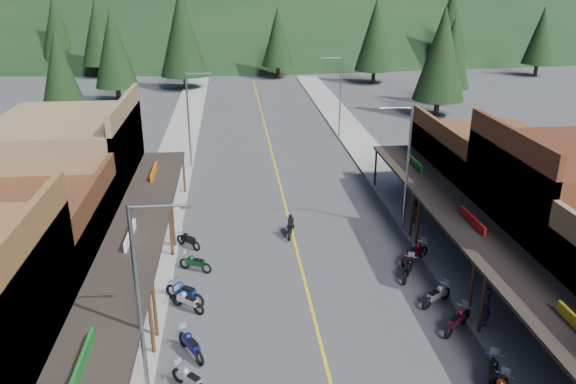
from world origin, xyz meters
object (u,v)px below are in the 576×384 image
object	(u,v)px
pine_7	(56,28)
bike_east_8	(408,268)
pine_9	(452,52)
pedestrian_east_b	(414,210)
shop_east_2	(566,213)
streetlight_3	(339,94)
shop_east_3	(485,172)
pedestrian_east_a	(486,306)
pine_4	(376,34)
pine_5	(451,22)
bike_west_9	(195,262)
bike_west_10	(188,239)
bike_east_9	(415,252)
streetlight_0	(142,296)
streetlight_2	(406,163)
pine_11	(442,53)
pine_10	(113,48)
bike_west_6	(191,344)
bike_east_6	(457,319)
bike_east_5	(493,373)
pine_3	(278,37)
pine_6	(541,35)
pine_2	(182,32)
rider_on_bike	(290,227)
shop_west_3	(73,171)
shop_west_2	(25,254)
bike_west_8	(184,291)
pine_1	(98,31)
bike_west_5	(190,378)
bike_west_7	(187,300)
streetlight_1	(190,116)

from	to	relation	value
pine_7	bike_east_8	bearing A→B (deg)	-63.14
pine_9	pedestrian_east_b	xyz separation A→B (m)	(-15.94, -36.12, -5.43)
shop_east_2	streetlight_3	distance (m)	29.13
shop_east_3	pedestrian_east_a	world-z (taller)	shop_east_3
streetlight_3	pine_9	distance (m)	22.79
pine_4	pine_5	size ratio (longest dim) A/B	0.89
pine_9	bike_east_8	distance (m)	47.25
bike_west_9	pedestrian_east_b	size ratio (longest dim) A/B	1.21
bike_west_10	bike_east_9	xyz separation A→B (m)	(12.83, -3.16, 0.10)
streetlight_0	bike_east_9	world-z (taller)	streetlight_0
shop_east_3	pedestrian_east_b	xyz separation A→B (m)	(-5.69, -2.42, -1.58)
streetlight_2	pine_11	bearing A→B (deg)	66.49
pine_5	pedestrian_east_b	size ratio (longest dim) A/B	8.72
streetlight_3	shop_east_2	bearing A→B (deg)	-76.43
pine_5	bike_west_10	xyz separation A→B (m)	(-40.38, -65.26, -7.45)
pine_10	bike_west_6	bearing A→B (deg)	-76.99
bike_east_6	bike_east_9	xyz separation A→B (m)	(0.14, 6.61, 0.03)
pine_4	bike_east_5	xyz separation A→B (m)	(-11.73, -66.78, -6.60)
pine_3	pine_6	size ratio (longest dim) A/B	1.00
pine_2	rider_on_bike	bearing A→B (deg)	-78.92
shop_east_3	shop_west_3	bearing A→B (deg)	-180.00
shop_west_2	pine_7	distance (m)	76.65
bike_east_5	bike_east_6	size ratio (longest dim) A/B	1.04
pine_10	bike_east_6	bearing A→B (deg)	-65.38
pine_5	pine_7	world-z (taller)	pine_5
pine_3	pine_11	xyz separation A→B (m)	(16.00, -28.00, 0.70)
pine_3	pine_4	size ratio (longest dim) A/B	0.88
pine_7	bike_west_8	xyz separation A→B (m)	(25.83, -75.37, -6.57)
shop_west_2	pedestrian_east_b	xyz separation A→B (m)	(21.82, 7.18, -1.58)
shop_west_3	streetlight_3	distance (m)	27.94
shop_west_2	bike_east_5	world-z (taller)	shop_west_2
pedestrian_east_b	streetlight_2	bearing A→B (deg)	25.40
shop_east_2	bike_west_9	distance (m)	19.94
pine_1	rider_on_bike	bearing A→B (deg)	-69.04
bike_west_5	pedestrian_east_a	bearing A→B (deg)	-33.05
pine_11	shop_west_3	bearing A→B (deg)	-141.68
bike_west_5	pine_7	bearing A→B (deg)	62.25
pine_4	bike_west_5	bearing A→B (deg)	-109.68
pine_10	bike_west_6	size ratio (longest dim) A/B	5.41
shop_east_2	pine_1	world-z (taller)	pine_1
streetlight_3	pine_7	bearing A→B (deg)	130.26
pine_6	pedestrian_east_a	size ratio (longest dim) A/B	5.97
streetlight_2	bike_east_6	distance (m)	11.70
pine_2	pine_3	distance (m)	16.19
bike_west_7	bike_east_9	size ratio (longest dim) A/B	0.89
pedestrian_east_a	streetlight_0	bearing A→B (deg)	-68.60
pine_10	shop_west_3	bearing A→B (deg)	-83.78
shop_west_2	pine_5	world-z (taller)	pine_5
shop_west_2	rider_on_bike	world-z (taller)	shop_west_2
pine_2	streetlight_1	bearing A→B (deg)	-85.16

